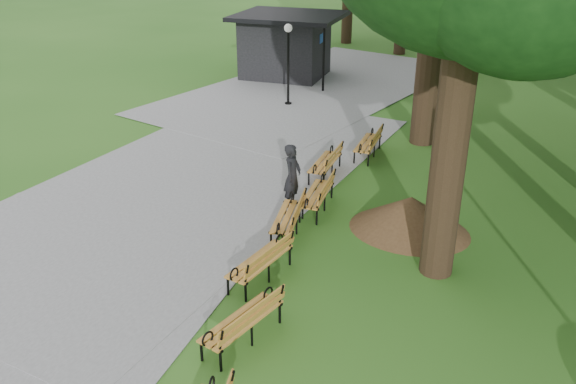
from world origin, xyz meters
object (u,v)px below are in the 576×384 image
at_px(bench_1, 242,321).
at_px(bench_3, 288,217).
at_px(bench_4, 317,194).
at_px(bench_5, 325,163).
at_px(kiosk, 285,45).
at_px(dirt_mound, 410,214).
at_px(bench_2, 260,261).
at_px(lamp_post, 288,48).
at_px(person, 292,176).
at_px(bench_6, 368,143).

bearing_deg(bench_1, bench_3, -154.89).
height_order(bench_4, bench_5, same).
bearing_deg(kiosk, bench_5, -65.15).
relative_size(dirt_mound, bench_2, 1.30).
bearing_deg(bench_3, kiosk, -168.09).
bearing_deg(bench_5, lamp_post, -151.31).
distance_m(bench_1, bench_3, 4.12).
bearing_deg(person, bench_2, -169.48).
xyz_separation_m(lamp_post, bench_1, (5.74, -13.73, -1.87)).
distance_m(kiosk, bench_6, 10.81).
bearing_deg(person, dirt_mound, -93.01).
xyz_separation_m(person, bench_5, (-0.01, 2.22, -0.43)).
relative_size(bench_4, bench_5, 1.00).
height_order(lamp_post, bench_4, lamp_post).
bearing_deg(bench_1, bench_2, -150.18).
bearing_deg(dirt_mound, bench_4, 178.91).
bearing_deg(person, bench_5, -3.81).
bearing_deg(kiosk, bench_1, -72.89).
bearing_deg(dirt_mound, bench_3, -151.18).
height_order(dirt_mound, bench_6, dirt_mound).
xyz_separation_m(bench_3, bench_6, (0.05, 5.71, 0.00)).
relative_size(bench_1, bench_5, 1.00).
xyz_separation_m(lamp_post, bench_2, (5.07, -11.81, -1.87)).
height_order(person, bench_5, person).
distance_m(bench_3, bench_5, 3.64).
relative_size(kiosk, bench_4, 2.48).
distance_m(bench_4, bench_6, 4.23).
xyz_separation_m(bench_1, bench_2, (-0.67, 1.92, 0.00)).
distance_m(kiosk, lamp_post, 4.80).
relative_size(person, kiosk, 0.37).
bearing_deg(lamp_post, bench_6, -40.32).
xyz_separation_m(bench_1, bench_6, (-0.99, 9.70, 0.00)).
height_order(person, bench_1, person).
distance_m(bench_1, bench_4, 5.54).
distance_m(person, bench_3, 1.53).
xyz_separation_m(bench_2, bench_4, (-0.25, 3.54, 0.00)).
height_order(bench_2, bench_3, same).
xyz_separation_m(kiosk, bench_1, (7.94, -17.92, -1.04)).
xyz_separation_m(bench_2, bench_3, (-0.36, 2.07, 0.00)).
height_order(person, bench_2, person).
xyz_separation_m(bench_4, bench_6, (-0.07, 4.23, 0.00)).
bearing_deg(kiosk, bench_3, -70.43).
relative_size(dirt_mound, bench_3, 1.30).
xyz_separation_m(dirt_mound, bench_6, (-2.55, 4.28, -0.01)).
bearing_deg(bench_2, kiosk, -149.12).
height_order(bench_2, bench_4, same).
distance_m(dirt_mound, bench_4, 2.48).
bearing_deg(bench_1, bench_4, -159.88).
distance_m(bench_4, bench_5, 2.22).
xyz_separation_m(person, bench_3, (0.53, -1.37, -0.43)).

